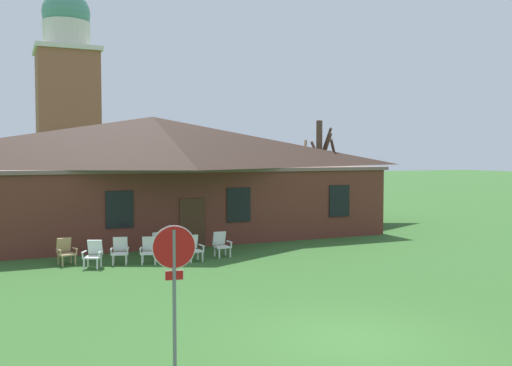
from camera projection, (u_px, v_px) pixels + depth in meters
The scene contains 12 objects.
ground_plane at pixel (353, 340), 12.17m from camera, with size 200.00×200.00×0.00m, color #336028.
brick_building at pixel (153, 174), 28.37m from camera, with size 21.51×10.40×5.85m.
dome_tower at pixel (68, 101), 47.25m from camera, with size 5.18×5.18×18.43m.
stop_sign at pixel (174, 268), 10.36m from camera, with size 0.80×0.16×2.69m.
lawn_chair_by_porch at pixel (66, 251), 20.45m from camera, with size 0.73×0.78×0.96m.
lawn_chair_near_door at pixel (94, 253), 19.90m from camera, with size 0.80×0.84×0.96m.
lawn_chair_left_end at pixel (120, 250), 20.61m from camera, with size 0.74×0.78×0.96m.
lawn_chair_middle at pixel (149, 250), 20.71m from camera, with size 0.75×0.80×0.96m.
lawn_chair_right_end at pixel (160, 244), 21.95m from camera, with size 0.77×0.82×0.96m.
lawn_chair_far_side at pixel (193, 248), 21.15m from camera, with size 0.68×0.71×0.96m.
lawn_chair_under_eave at pixel (221, 244), 22.06m from camera, with size 0.67×0.70×0.96m.
bare_tree_beside_building at pixel (320, 166), 33.61m from camera, with size 2.54×2.53×5.96m.
Camera 1 is at (-6.76, -10.11, 3.98)m, focal length 39.84 mm.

